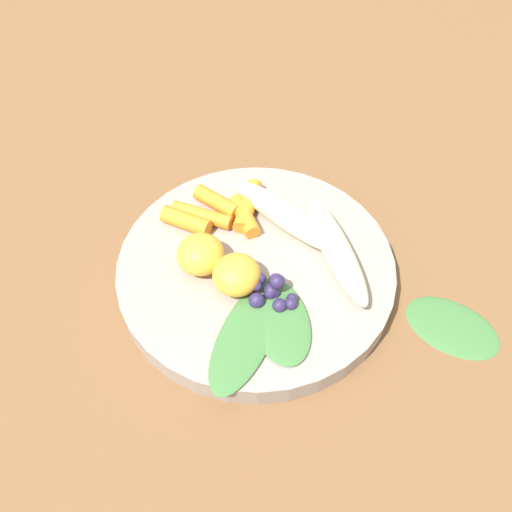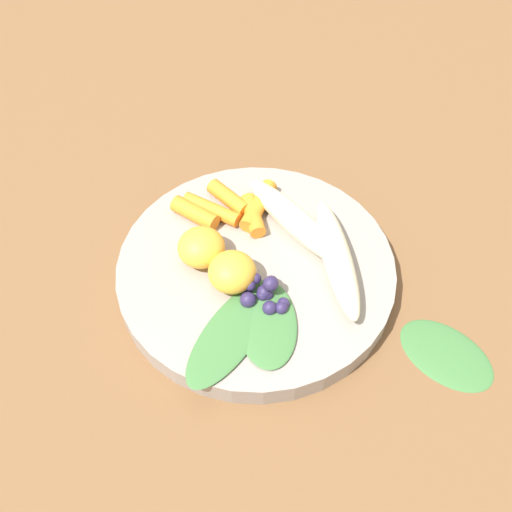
{
  "view_description": "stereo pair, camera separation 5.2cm",
  "coord_description": "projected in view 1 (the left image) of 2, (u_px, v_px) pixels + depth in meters",
  "views": [
    {
      "loc": [
        0.18,
        -0.27,
        0.44
      ],
      "look_at": [
        0.0,
        0.0,
        0.03
      ],
      "focal_mm": 39.03,
      "sensor_mm": 36.0,
      "label": 1
    },
    {
      "loc": [
        0.22,
        -0.24,
        0.44
      ],
      "look_at": [
        0.0,
        0.0,
        0.03
      ],
      "focal_mm": 39.03,
      "sensor_mm": 36.0,
      "label": 2
    }
  ],
  "objects": [
    {
      "name": "ground_plane",
      "position": [
        256.0,
        277.0,
        0.55
      ],
      "size": [
        2.4,
        2.4,
        0.0
      ],
      "primitive_type": "plane",
      "color": "brown"
    },
    {
      "name": "bowl",
      "position": [
        256.0,
        270.0,
        0.54
      ],
      "size": [
        0.27,
        0.27,
        0.02
      ],
      "primitive_type": "cylinder",
      "color": "gray",
      "rests_on": "ground_plane"
    },
    {
      "name": "banana_peeled_left",
      "position": [
        285.0,
        215.0,
        0.55
      ],
      "size": [
        0.14,
        0.05,
        0.03
      ],
      "primitive_type": "ellipsoid",
      "rotation": [
        0.0,
        0.0,
        2.98
      ],
      "color": "beige",
      "rests_on": "bowl"
    },
    {
      "name": "banana_peeled_right",
      "position": [
        335.0,
        247.0,
        0.53
      ],
      "size": [
        0.13,
        0.11,
        0.03
      ],
      "primitive_type": "ellipsoid",
      "rotation": [
        0.0,
        0.0,
        2.45
      ],
      "color": "beige",
      "rests_on": "bowl"
    },
    {
      "name": "orange_segment_near",
      "position": [
        239.0,
        276.0,
        0.5
      ],
      "size": [
        0.04,
        0.04,
        0.03
      ],
      "primitive_type": "ellipsoid",
      "color": "#F4A833",
      "rests_on": "bowl"
    },
    {
      "name": "orange_segment_far",
      "position": [
        201.0,
        254.0,
        0.52
      ],
      "size": [
        0.04,
        0.04,
        0.03
      ],
      "primitive_type": "ellipsoid",
      "color": "#F4A833",
      "rests_on": "bowl"
    },
    {
      "name": "carrot_front",
      "position": [
        248.0,
        206.0,
        0.57
      ],
      "size": [
        0.04,
        0.07,
        0.02
      ],
      "primitive_type": "cylinder",
      "rotation": [
        0.0,
        1.57,
        1.92
      ],
      "color": "orange",
      "rests_on": "bowl"
    },
    {
      "name": "carrot_mid_left",
      "position": [
        244.0,
        216.0,
        0.56
      ],
      "size": [
        0.05,
        0.04,
        0.02
      ],
      "primitive_type": "cylinder",
      "rotation": [
        0.0,
        1.57,
        2.53
      ],
      "color": "orange",
      "rests_on": "bowl"
    },
    {
      "name": "carrot_mid_right",
      "position": [
        217.0,
        202.0,
        0.57
      ],
      "size": [
        0.05,
        0.02,
        0.02
      ],
      "primitive_type": "cylinder",
      "rotation": [
        0.0,
        1.57,
        3.08
      ],
      "color": "orange",
      "rests_on": "bowl"
    },
    {
      "name": "carrot_rear",
      "position": [
        202.0,
        215.0,
        0.56
      ],
      "size": [
        0.06,
        0.03,
        0.01
      ],
      "primitive_type": "cylinder",
      "rotation": [
        0.0,
        1.57,
        3.36
      ],
      "color": "orange",
      "rests_on": "bowl"
    },
    {
      "name": "carrot_small",
      "position": [
        186.0,
        221.0,
        0.55
      ],
      "size": [
        0.05,
        0.02,
        0.02
      ],
      "primitive_type": "cylinder",
      "rotation": [
        0.0,
        1.57,
        3.28
      ],
      "color": "orange",
      "rests_on": "bowl"
    },
    {
      "name": "blueberry_pile",
      "position": [
        271.0,
        292.0,
        0.5
      ],
      "size": [
        0.05,
        0.04,
        0.03
      ],
      "color": "#2D234C",
      "rests_on": "bowl"
    },
    {
      "name": "kale_leaf_left",
      "position": [
        246.0,
        334.0,
        0.48
      ],
      "size": [
        0.07,
        0.13,
        0.0
      ],
      "primitive_type": "ellipsoid",
      "rotation": [
        0.0,
        0.0,
        4.92
      ],
      "color": "#3D7038",
      "rests_on": "bowl"
    },
    {
      "name": "kale_leaf_right",
      "position": [
        279.0,
        320.0,
        0.49
      ],
      "size": [
        0.1,
        0.1,
        0.0
      ],
      "primitive_type": "ellipsoid",
      "rotation": [
        0.0,
        0.0,
        5.5
      ],
      "color": "#3D7038",
      "rests_on": "bowl"
    },
    {
      "name": "kale_leaf_stray",
      "position": [
        453.0,
        326.0,
        0.51
      ],
      "size": [
        0.09,
        0.06,
        0.01
      ],
      "primitive_type": "ellipsoid",
      "rotation": [
        0.0,
        0.0,
        0.01
      ],
      "color": "#3D7038",
      "rests_on": "ground_plane"
    }
  ]
}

